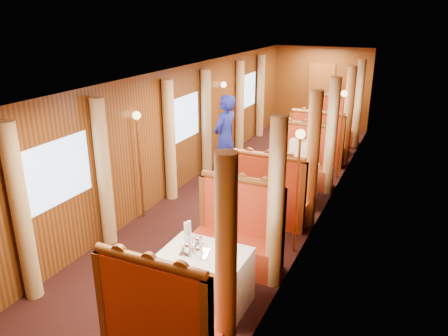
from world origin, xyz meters
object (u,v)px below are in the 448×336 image
Objects in this scene: banquette_far_aft at (333,127)px; passenger at (299,154)px; fruit_plate at (224,262)px; rose_vase_far at (327,117)px; teapot_right at (199,253)px; table_near at (206,278)px; table_far at (326,138)px; banquette_mid_fwd at (270,201)px; teapot_left at (188,250)px; banquette_mid_aft at (301,165)px; rose_vase_mid at (289,156)px; banquette_near_aft at (237,239)px; table_mid at (287,183)px; tea_tray at (195,252)px; banquette_far_fwd at (317,147)px; steward at (225,138)px; teapot_back at (198,244)px; banquette_near_fwd at (162,325)px.

passenger is at bearing -90.00° from banquette_far_aft.
fruit_plate is 7.13m from rose_vase_far.
banquette_far_aft is 8.71× the size of teapot_right.
table_near and table_far have the same top height.
banquette_mid_fwd is 2.65m from teapot_left.
table_far is at bearing 74.81° from teapot_right.
banquette_mid_aft is 1.76× the size of passenger.
passenger is (-0.01, 0.80, -0.19)m from rose_vase_mid.
banquette_mid_aft is at bearing 90.00° from passenger.
table_near is at bearing -90.00° from banquette_far_aft.
banquette_far_aft reaches higher than table_near.
banquette_near_aft is at bearing 105.31° from fruit_plate.
table_far is (0.00, 7.00, 0.00)m from table_near.
table_mid is (0.00, 3.50, 0.00)m from table_near.
table_mid is at bearing -90.00° from banquette_far_aft.
banquette_near_aft is at bearing 84.33° from tea_tray.
banquette_far_fwd is 6.13m from teapot_left.
steward is at bearing 160.13° from rose_vase_mid.
passenger is (1.57, 0.23, -0.20)m from steward.
fruit_plate reaches higher than table_far.
table_mid is at bearing -90.00° from passenger.
table_far is 1.02m from banquette_far_aft.
banquette_near_aft is 3.72× the size of rose_vase_mid.
tea_tray is 0.11m from teapot_left.
table_far is 1.02m from banquette_far_fwd.
banquette_mid_fwd reaches higher than fruit_plate.
teapot_back reaches higher than tea_tray.
passenger is at bearing 90.00° from banquette_near_fwd.
banquette_far_aft is at bearing 89.25° from rose_vase_far.
banquette_far_fwd is 1.72m from passenger.
rose_vase_mid is at bearing 89.82° from banquette_near_fwd.
rose_vase_far is at bearing 90.10° from banquette_near_fwd.
banquette_near_aft is 5.72× the size of fruit_plate.
rose_vase_far is (-0.33, 7.12, 0.16)m from fruit_plate.
rose_vase_far is (-0.01, 1.00, 0.50)m from banquette_far_fwd.
rose_vase_mid reaches higher than teapot_right.
fruit_plate is at bearing -87.79° from banquette_far_aft.
banquette_near_fwd is at bearing -90.00° from banquette_far_fwd.
banquette_far_aft reaches higher than rose_vase_far.
banquette_near_fwd and banquette_mid_fwd have the same top height.
banquette_near_fwd and banquette_far_fwd have the same top height.
fruit_plate is (0.32, -1.15, 0.35)m from banquette_near_aft.
teapot_back is 0.46× the size of rose_vase_far.
teapot_back reaches higher than fruit_plate.
table_near is at bearing -90.00° from table_far.
banquette_far_fwd is 3.72× the size of rose_vase_mid.
banquette_mid_aft is 3.72× the size of rose_vase_far.
rose_vase_far reaches higher than teapot_left.
fruit_plate reaches higher than table_near.
banquette_mid_fwd is (0.00, 2.49, 0.05)m from table_near.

